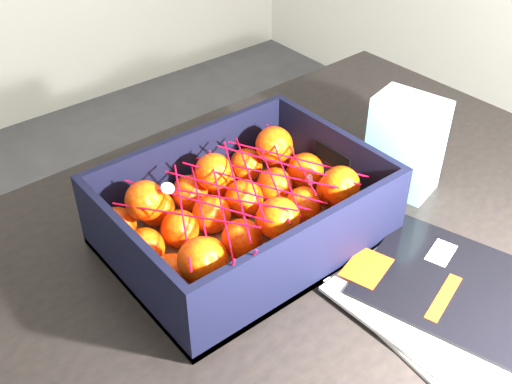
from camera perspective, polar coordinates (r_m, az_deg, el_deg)
table at (r=1.07m, az=3.99°, el=-7.33°), size 1.22×0.82×0.75m
magazine_stack at (r=0.91m, az=17.69°, el=-9.72°), size 0.30×0.33×0.02m
produce_crate at (r=0.95m, az=-1.14°, el=-2.52°), size 0.40×0.30×0.13m
clementine_heap at (r=0.94m, az=-1.15°, el=-1.99°), size 0.38×0.28×0.11m
mesh_net at (r=0.90m, az=-1.18°, el=0.25°), size 0.34×0.27×0.09m
retail_carton at (r=1.07m, az=13.73°, el=4.31°), size 0.10×0.13×0.17m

